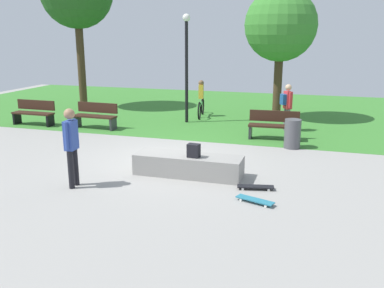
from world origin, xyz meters
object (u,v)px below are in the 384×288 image
park_bench_by_oak (34,112)px  trash_bin (292,134)px  park_bench_far_right (96,115)px  cyclist_on_bicycle (201,101)px  backpack_on_ledge (194,151)px  park_bench_near_path (274,125)px  tree_broad_elm (281,26)px  lamp_post (187,57)px  skateboard_spare (255,187)px  skateboard_by_ledge (255,200)px  pedestrian_with_backpack (287,103)px  concrete_ledge (188,165)px  skater_performing_trick (71,141)px

park_bench_by_oak → trash_bin: bearing=-3.7°
park_bench_far_right → cyclist_on_bicycle: bearing=47.1°
cyclist_on_bicycle → park_bench_far_right: bearing=-132.9°
backpack_on_ledge → park_bench_near_path: size_ratio=0.20×
tree_broad_elm → cyclist_on_bicycle: size_ratio=2.76×
park_bench_far_right → trash_bin: park_bench_far_right is taller
backpack_on_ledge → park_bench_far_right: size_ratio=0.20×
trash_bin → lamp_post: bearing=147.0°
skateboard_spare → park_bench_far_right: park_bench_far_right is taller
park_bench_by_oak → lamp_post: 6.04m
skateboard_spare → tree_broad_elm: 8.81m
backpack_on_ledge → cyclist_on_bicycle: bearing=110.2°
skateboard_by_ledge → park_bench_by_oak: size_ratio=0.51×
pedestrian_with_backpack → skateboard_spare: bearing=-91.4°
park_bench_far_right → concrete_ledge: bearing=-40.4°
park_bench_far_right → trash_bin: bearing=-6.1°
skater_performing_trick → backpack_on_ledge: bearing=29.9°
tree_broad_elm → pedestrian_with_backpack: (0.54, -2.03, -2.62)m
skater_performing_trick → skateboard_by_ledge: bearing=3.1°
park_bench_far_right → park_bench_by_oak: size_ratio=1.01×
skater_performing_trick → tree_broad_elm: tree_broad_elm is taller
concrete_ledge → trash_bin: size_ratio=2.99×
skateboard_spare → pedestrian_with_backpack: pedestrian_with_backpack is taller
park_bench_near_path → cyclist_on_bicycle: bearing=137.2°
concrete_ledge → tree_broad_elm: tree_broad_elm is taller
skater_performing_trick → park_bench_by_oak: bearing=133.0°
skater_performing_trick → trash_bin: 6.54m
concrete_ledge → backpack_on_ledge: (0.17, -0.12, 0.41)m
trash_bin → pedestrian_with_backpack: size_ratio=0.53×
concrete_ledge → lamp_post: (-1.92, 5.98, 2.20)m
park_bench_by_oak → tree_broad_elm: (8.55, 3.67, 3.11)m
cyclist_on_bicycle → lamp_post: bearing=-99.1°
backpack_on_ledge → park_bench_by_oak: (-7.40, 4.02, -0.18)m
concrete_ledge → park_bench_by_oak: (-7.24, 3.90, 0.23)m
park_bench_by_oak → concrete_ledge: bearing=-28.3°
backpack_on_ledge → cyclist_on_bicycle: cyclist_on_bicycle is taller
skater_performing_trick → lamp_post: lamp_post is taller
skater_performing_trick → skateboard_spare: bearing=14.2°
backpack_on_ledge → park_bench_by_oak: park_bench_by_oak is taller
skateboard_by_ledge → trash_bin: trash_bin is taller
skateboard_by_ledge → trash_bin: size_ratio=0.94×
trash_bin → cyclist_on_bicycle: cyclist_on_bicycle is taller
park_bench_by_oak → backpack_on_ledge: bearing=-28.5°
park_bench_near_path → park_bench_by_oak: bearing=-177.8°
backpack_on_ledge → lamp_post: size_ratio=0.08×
park_bench_by_oak → cyclist_on_bicycle: (5.52, 3.38, 0.15)m
park_bench_by_oak → lamp_post: (5.31, 2.08, 1.97)m
tree_broad_elm → cyclist_on_bicycle: (-3.03, -0.28, -2.96)m
tree_broad_elm → lamp_post: bearing=-153.9°
trash_bin → cyclist_on_bicycle: bearing=134.6°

